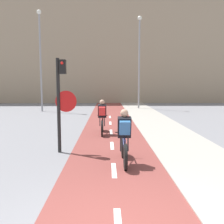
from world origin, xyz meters
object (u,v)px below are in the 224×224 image
street_lamp_far (40,51)px  cyclist_far (102,118)px  traffic_light_pole (61,95)px  cyclist_near (124,138)px  street_lamp_sidewalk (139,54)px

street_lamp_far → cyclist_far: 11.04m
traffic_light_pole → cyclist_near: 2.53m
traffic_light_pole → cyclist_far: (1.23, 2.84, -1.14)m
traffic_light_pole → street_lamp_far: (-3.72, 11.88, 2.81)m
street_lamp_far → street_lamp_sidewalk: bearing=12.9°
traffic_light_pole → cyclist_far: size_ratio=1.73×
traffic_light_pole → street_lamp_sidewalk: bearing=73.0°
street_lamp_sidewalk → cyclist_far: bearing=-105.2°
street_lamp_sidewalk → cyclist_far: street_lamp_sidewalk is taller
cyclist_near → cyclist_far: size_ratio=1.03×
street_lamp_sidewalk → cyclist_far: (-2.95, -10.85, -3.98)m
cyclist_near → street_lamp_sidewalk: bearing=81.3°
cyclist_far → street_lamp_far: bearing=118.7°
cyclist_near → street_lamp_far: bearing=113.3°
traffic_light_pole → street_lamp_sidewalk: 14.59m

